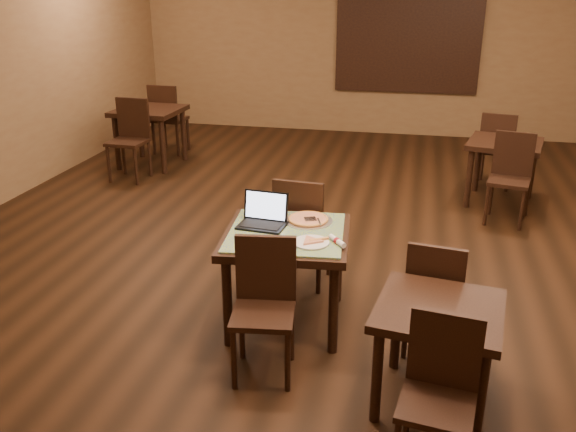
% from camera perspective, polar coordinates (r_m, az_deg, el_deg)
% --- Properties ---
extents(ground, '(10.00, 10.00, 0.00)m').
position_cam_1_polar(ground, '(6.13, 3.74, -2.95)').
color(ground, black).
rests_on(ground, ground).
extents(wall_back, '(8.00, 0.02, 3.00)m').
position_cam_1_polar(wall_back, '(10.60, 8.32, 15.65)').
color(wall_back, olive).
rests_on(wall_back, ground).
extents(mural, '(2.34, 0.05, 1.64)m').
position_cam_1_polar(mural, '(10.53, 11.13, 15.72)').
color(mural, '#285B93').
rests_on(mural, wall_back).
extents(tiled_table, '(1.00, 1.00, 0.76)m').
position_cam_1_polar(tiled_table, '(4.56, -0.15, -2.64)').
color(tiled_table, black).
rests_on(tiled_table, ground).
extents(chair_main_near, '(0.46, 0.46, 0.94)m').
position_cam_1_polar(chair_main_near, '(4.09, -2.21, -7.72)').
color(chair_main_near, black).
rests_on(chair_main_near, ground).
extents(chair_main_far, '(0.47, 0.47, 0.99)m').
position_cam_1_polar(chair_main_far, '(5.16, 1.25, -0.96)').
color(chair_main_far, black).
rests_on(chair_main_far, ground).
extents(laptop, '(0.37, 0.30, 0.24)m').
position_cam_1_polar(laptop, '(4.64, -2.28, -0.03)').
color(laptop, black).
rests_on(laptop, tiled_table).
extents(plate, '(0.26, 0.26, 0.01)m').
position_cam_1_polar(plate, '(4.32, 2.18, -2.50)').
color(plate, white).
rests_on(plate, tiled_table).
extents(pizza_slice, '(0.25, 0.25, 0.02)m').
position_cam_1_polar(pizza_slice, '(4.31, 2.18, -2.32)').
color(pizza_slice, '#CEBB89').
rests_on(pizza_slice, plate).
extents(pizza_pan, '(0.38, 0.38, 0.01)m').
position_cam_1_polar(pizza_pan, '(4.72, 1.91, -0.42)').
color(pizza_pan, silver).
rests_on(pizza_pan, tiled_table).
extents(pizza_whole, '(0.31, 0.31, 0.02)m').
position_cam_1_polar(pizza_whole, '(4.71, 1.91, -0.27)').
color(pizza_whole, '#CEBB89').
rests_on(pizza_whole, pizza_pan).
extents(spatula, '(0.16, 0.23, 0.01)m').
position_cam_1_polar(spatula, '(4.69, 2.11, -0.27)').
color(spatula, silver).
rests_on(spatula, pizza_whole).
extents(napkin_roll, '(0.15, 0.17, 0.04)m').
position_cam_1_polar(napkin_roll, '(4.32, 4.63, -2.34)').
color(napkin_roll, white).
rests_on(napkin_roll, tiled_table).
extents(other_table_a, '(0.95, 0.95, 0.75)m').
position_cam_1_polar(other_table_a, '(7.58, 19.57, 5.67)').
color(other_table_a, black).
rests_on(other_table_a, ground).
extents(other_table_a_chair_near, '(0.50, 0.50, 0.97)m').
position_cam_1_polar(other_table_a_chair_near, '(7.06, 20.11, 3.86)').
color(other_table_a_chair_near, black).
rests_on(other_table_a_chair_near, ground).
extents(other_table_a_chair_far, '(0.50, 0.50, 0.97)m').
position_cam_1_polar(other_table_a_chair_far, '(8.15, 18.97, 6.22)').
color(other_table_a_chair_far, black).
rests_on(other_table_a_chair_far, ground).
extents(other_table_b, '(0.90, 0.90, 0.82)m').
position_cam_1_polar(other_table_b, '(8.90, -12.84, 8.91)').
color(other_table_b, black).
rests_on(other_table_b, ground).
extents(other_table_b_chair_near, '(0.47, 0.47, 1.06)m').
position_cam_1_polar(other_table_b_chair_near, '(8.38, -14.53, 7.42)').
color(other_table_b_chair_near, black).
rests_on(other_table_b_chair_near, ground).
extents(other_table_b_chair_far, '(0.47, 0.47, 1.06)m').
position_cam_1_polar(other_table_b_chair_far, '(9.47, -11.27, 9.24)').
color(other_table_b_chair_far, black).
rests_on(other_table_b_chair_far, ground).
extents(other_table_c, '(0.83, 0.83, 0.69)m').
position_cam_1_polar(other_table_c, '(3.84, 13.86, -9.74)').
color(other_table_c, black).
rests_on(other_table_c, ground).
extents(other_table_c_chair_near, '(0.44, 0.44, 0.89)m').
position_cam_1_polar(other_table_c_chair_near, '(3.44, 14.02, -15.17)').
color(other_table_c_chair_near, black).
rests_on(other_table_c_chair_near, ground).
extents(other_table_c_chair_far, '(0.44, 0.44, 0.89)m').
position_cam_1_polar(other_table_c_chair_far, '(4.33, 13.57, -7.02)').
color(other_table_c_chair_far, black).
rests_on(other_table_c_chair_far, ground).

